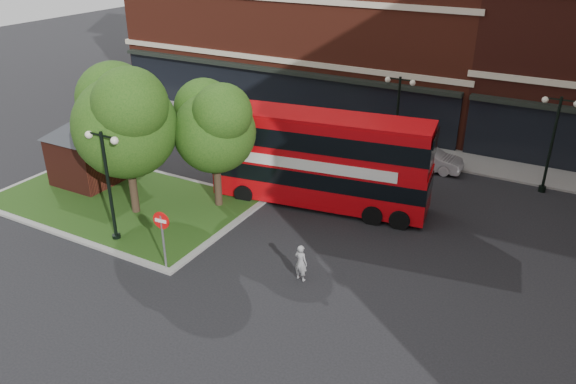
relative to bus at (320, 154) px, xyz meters
The scene contains 15 objects.
ground 8.18m from the bus, 94.27° to the right, with size 120.00×120.00×0.00m, color black.
pavement_far 9.14m from the bus, 93.77° to the left, with size 44.00×3.00×0.12m, color slate.
terrace_far_left 18.91m from the bus, 117.81° to the left, with size 26.00×12.00×14.00m, color #602416.
traffic_island 10.12m from the bus, 151.09° to the right, with size 12.60×7.60×0.15m.
kiosk 12.17m from the bus, 162.12° to the right, with size 6.51×6.51×3.60m.
tree_island_west 9.11m from the bus, 144.27° to the right, with size 5.40×4.71×7.21m.
tree_island_east 5.21m from the bus, 147.25° to the right, with size 4.46×3.90×6.29m.
lamp_island 9.68m from the bus, 128.88° to the right, with size 1.72×0.36×5.00m.
lamp_far_left 6.92m from the bus, 78.12° to the left, with size 1.72×0.36×5.00m.
lamp_far_right 11.60m from the bus, 35.67° to the left, with size 1.72×0.36×5.00m.
bus is the anchor object (origin of this frame).
woman 6.90m from the bus, 69.98° to the right, with size 0.55×0.36×1.52m, color gray.
car_silver 8.16m from the bus, 121.52° to the left, with size 1.64×4.07×1.39m, color silver.
car_white 7.80m from the bus, 63.63° to the left, with size 1.35×3.87×1.28m, color silver.
no_entry_sign 8.71m from the bus, 108.32° to the right, with size 0.71×0.12×2.57m.
Camera 1 is at (11.24, -14.60, 12.45)m, focal length 35.00 mm.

